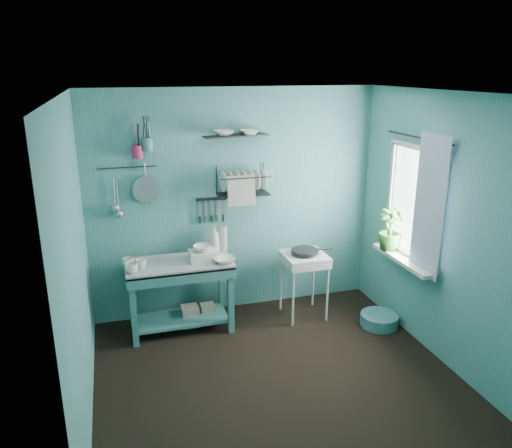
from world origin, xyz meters
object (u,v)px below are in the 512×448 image
object	(u,v)px
wash_tub	(203,256)
dish_rack	(243,180)
mug_right	(129,263)
soap_bottle	(214,238)
work_counter	(180,296)
frying_pan	(305,251)
floor_basin	(379,320)
utensil_cup_magenta	(137,152)
hotplate_stand	(304,285)
potted_plant	(390,230)
colander	(146,189)
storage_tin_small	(208,313)
mug_mid	(141,264)
water_bottle	(223,238)
storage_tin_large	(190,316)
utensil_cup_teal	(147,144)
mug_left	(132,268)

from	to	relation	value
wash_tub	dish_rack	size ratio (longest dim) A/B	0.51
mug_right	soap_bottle	size ratio (longest dim) A/B	0.41
work_counter	frying_pan	world-z (taller)	frying_pan
soap_bottle	floor_basin	world-z (taller)	soap_bottle
work_counter	utensil_cup_magenta	xyz separation A→B (m)	(-0.32, 0.29, 1.50)
work_counter	dish_rack	size ratio (longest dim) A/B	1.98
wash_tub	soap_bottle	distance (m)	0.30
work_counter	hotplate_stand	distance (m)	1.37
frying_pan	potted_plant	world-z (taller)	potted_plant
frying_pan	potted_plant	distance (m)	0.93
utensil_cup_magenta	colander	bearing A→B (deg)	25.69
hotplate_stand	storage_tin_small	distance (m)	1.11
mug_mid	water_bottle	world-z (taller)	water_bottle
storage_tin_large	storage_tin_small	bearing A→B (deg)	8.53
water_bottle	hotplate_stand	distance (m)	1.05
utensil_cup_teal	storage_tin_large	size ratio (longest dim) A/B	0.59
work_counter	water_bottle	xyz separation A→B (m)	(0.52, 0.22, 0.52)
water_bottle	floor_basin	xyz separation A→B (m)	(1.55, -0.76, -0.84)
dish_rack	mug_left	bearing A→B (deg)	-164.38
mug_left	utensil_cup_teal	size ratio (longest dim) A/B	0.95
water_bottle	floor_basin	size ratio (longest dim) A/B	0.69
utensil_cup_magenta	storage_tin_small	bearing A→B (deg)	-18.28
water_bottle	utensil_cup_magenta	bearing A→B (deg)	175.54
dish_rack	water_bottle	bearing A→B (deg)	-178.30
mug_right	soap_bottle	world-z (taller)	soap_bottle
colander	storage_tin_large	bearing A→B (deg)	-36.38
potted_plant	mug_left	bearing A→B (deg)	174.44
mug_right	mug_mid	bearing A→B (deg)	-26.57
hotplate_stand	storage_tin_small	xyz separation A→B (m)	(-1.06, 0.16, -0.27)
mug_mid	storage_tin_large	distance (m)	0.86
soap_bottle	frying_pan	bearing A→B (deg)	-16.28
potted_plant	storage_tin_large	size ratio (longest dim) A/B	2.02
hotplate_stand	utensil_cup_magenta	size ratio (longest dim) A/B	5.66
soap_bottle	dish_rack	distance (m)	0.70
mug_left	colander	bearing A→B (deg)	65.26
water_bottle	utensil_cup_magenta	world-z (taller)	utensil_cup_magenta
mug_mid	storage_tin_large	bearing A→B (deg)	12.91
frying_pan	colander	distance (m)	1.82
dish_rack	floor_basin	bearing A→B (deg)	-32.53
colander	water_bottle	bearing A→B (deg)	-7.00
work_counter	water_bottle	world-z (taller)	water_bottle
storage_tin_large	frying_pan	bearing A→B (deg)	-5.69
dish_rack	utensil_cup_magenta	size ratio (longest dim) A/B	4.23
mug_left	utensil_cup_magenta	world-z (taller)	utensil_cup_magenta
soap_bottle	potted_plant	world-z (taller)	potted_plant
utensil_cup_teal	soap_bottle	bearing A→B (deg)	-7.60
mug_right	colander	xyz separation A→B (m)	(0.24, 0.32, 0.67)
mug_left	potted_plant	size ratio (longest dim) A/B	0.28
soap_bottle	storage_tin_large	xyz separation A→B (m)	(-0.32, -0.15, -0.81)
frying_pan	storage_tin_small	distance (m)	1.27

